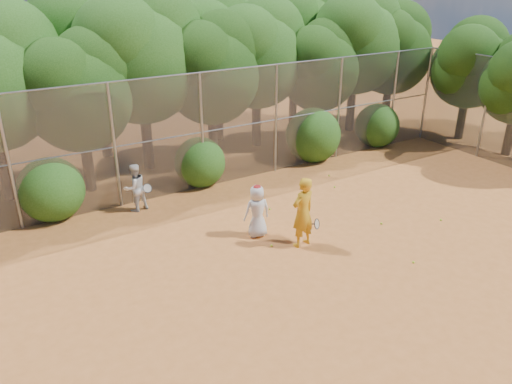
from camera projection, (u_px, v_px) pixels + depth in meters
ground at (336, 253)px, 13.49m from camera, size 80.00×80.00×0.00m
fence_back at (225, 127)px, 17.28m from camera, size 20.05×0.09×4.03m
fence_side at (486, 107)px, 19.78m from camera, size 0.09×6.09×4.03m
tree_2 at (78, 87)px, 16.03m from camera, size 3.99×3.47×5.47m
tree_3 at (140, 51)px, 17.68m from camera, size 4.89×4.26×6.70m
tree_4 at (211, 66)px, 18.66m from camera, size 4.19×3.64×5.73m
tree_5 at (257, 50)px, 20.36m from camera, size 4.51×3.92×6.17m
tree_6 at (320, 63)px, 21.00m from camera, size 3.86×3.36×5.29m
tree_7 at (357, 37)px, 22.35m from camera, size 4.77×4.14×6.53m
tree_8 at (393, 46)px, 23.25m from camera, size 4.25×3.70×5.82m
tree_10 at (94, 40)px, 18.83m from camera, size 5.15×4.48×7.06m
tree_11 at (217, 44)px, 21.09m from camera, size 4.64×4.03×6.35m
tree_12 at (296, 29)px, 23.57m from camera, size 5.02×4.37×6.88m
tree_13 at (471, 61)px, 21.48m from camera, size 3.86×3.36×5.29m
bush_0 at (50, 187)px, 15.13m from camera, size 2.00×2.00×2.00m
bush_1 at (200, 160)px, 17.56m from camera, size 1.80×1.80×1.80m
bush_2 at (313, 133)px, 19.87m from camera, size 2.20×2.20×2.20m
bush_3 at (377, 124)px, 21.60m from camera, size 1.90×1.90×1.90m
player_yellow at (303, 212)px, 13.50m from camera, size 0.91×0.61×2.02m
player_teen at (257, 211)px, 14.08m from camera, size 0.83×0.60×1.58m
player_white at (135, 188)px, 15.63m from camera, size 0.89×0.77×1.55m
ball_0 at (381, 223)px, 15.01m from camera, size 0.07×0.07×0.07m
ball_1 at (335, 187)px, 17.56m from camera, size 0.07×0.07×0.07m
ball_2 at (413, 262)px, 13.01m from camera, size 0.07×0.07×0.07m
ball_3 at (441, 220)px, 15.23m from camera, size 0.07×0.07×0.07m
ball_4 at (271, 246)px, 13.80m from camera, size 0.07×0.07×0.07m
ball_5 at (329, 176)px, 18.54m from camera, size 0.07×0.07×0.07m
ball_6 at (254, 202)px, 16.44m from camera, size 0.07×0.07×0.07m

